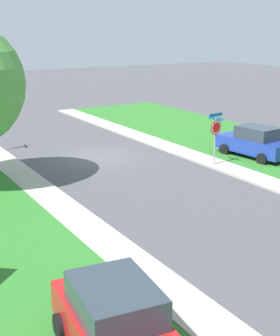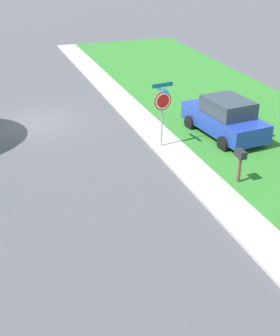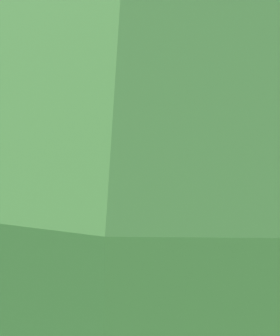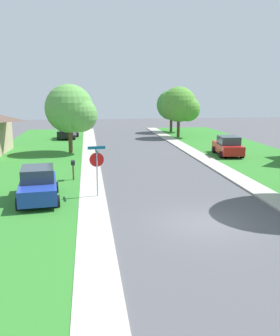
{
  "view_description": "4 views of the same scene",
  "coord_description": "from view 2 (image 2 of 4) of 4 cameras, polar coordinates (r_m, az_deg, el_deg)",
  "views": [
    {
      "loc": [
        11.36,
        23.5,
        6.87
      ],
      "look_at": [
        1.57,
        7.14,
        1.4
      ],
      "focal_mm": 51.98,
      "sensor_mm": 36.0,
      "label": 1
    },
    {
      "loc": [
        2.57,
        21.66,
        8.19
      ],
      "look_at": [
        -2.0,
        8.77,
        1.4
      ],
      "focal_mm": 51.62,
      "sensor_mm": 36.0,
      "label": 2
    },
    {
      "loc": [
        -7.99,
        21.34,
        4.95
      ],
      "look_at": [
        -0.4,
        11.84,
        1.4
      ],
      "focal_mm": 50.87,
      "sensor_mm": 36.0,
      "label": 3
    },
    {
      "loc": [
        -4.85,
        -14.13,
        5.59
      ],
      "look_at": [
        -2.04,
        5.26,
        1.4
      ],
      "focal_mm": 38.7,
      "sensor_mm": 36.0,
      "label": 4
    }
  ],
  "objects": [
    {
      "name": "sidewalk_west",
      "position": [
        14.58,
        14.54,
        -8.53
      ],
      "size": [
        1.4,
        56.0,
        0.1
      ],
      "primitive_type": "cube",
      "color": "#ADA89E",
      "rests_on": "ground"
    },
    {
      "name": "ground_plane",
      "position": [
        23.3,
        -12.0,
        5.22
      ],
      "size": [
        120.0,
        120.0,
        0.0
      ],
      "primitive_type": "plane",
      "color": "#4C4C51"
    },
    {
      "name": "car_blue_far_down_street",
      "position": [
        21.25,
        10.01,
        5.85
      ],
      "size": [
        2.37,
        4.46,
        1.76
      ],
      "color": "#1E389E",
      "rests_on": "ground"
    },
    {
      "name": "stop_sign_far_corner",
      "position": [
        19.46,
        2.67,
        7.47
      ],
      "size": [
        0.92,
        0.92,
        2.77
      ],
      "color": "#9E9EA3",
      "rests_on": "ground"
    },
    {
      "name": "mailbox",
      "position": [
        17.2,
        11.75,
        1.13
      ],
      "size": [
        0.25,
        0.49,
        1.31
      ],
      "color": "brown",
      "rests_on": "ground"
    }
  ]
}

